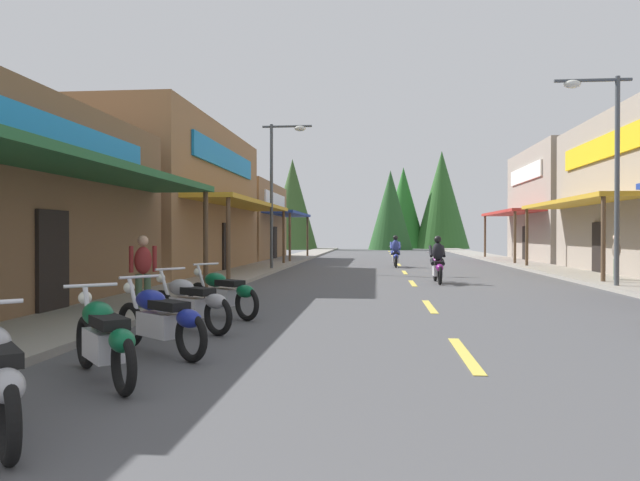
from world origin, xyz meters
The scene contains 18 objects.
ground centered at (0.00, 25.10, -0.05)m, with size 10.81×80.20×0.10m, color #4C4C4F.
sidewalk_left centered at (-6.50, 25.10, 0.06)m, with size 2.19×80.20×0.12m, color gray.
sidewalk_right centered at (6.50, 25.10, 0.06)m, with size 2.19×80.20×0.12m, color gray.
centerline_dashes centered at (0.00, 28.82, 0.01)m, with size 0.16×56.51×0.01m.
storefront_left_middle centered at (-12.04, 24.81, 3.09)m, with size 10.76×13.25×6.17m.
storefront_left_far centered at (-11.94, 36.95, 2.41)m, with size 10.57×9.82×4.81m.
storefront_right_far centered at (11.44, 35.99, 3.32)m, with size 9.56×9.90×6.63m.
streetlamp_left centered at (-5.47, 25.93, 4.20)m, with size 2.19×0.30×6.47m.
streetlamp_right centered at (5.46, 18.16, 4.06)m, with size 2.19×0.30×6.22m.
motorcycle_parked_left_1 centered at (-4.16, 6.39, 0.49)m, with size 1.47×1.69×1.04m.
motorcycle_parked_left_2 centered at (-4.08, 7.87, 0.49)m, with size 1.76×1.38×1.04m.
motorcycle_parked_left_3 centered at (-4.28, 9.77, 0.49)m, with size 1.82×1.29×1.04m.
motorcycle_parked_left_4 centered at (-4.16, 11.43, 0.49)m, with size 1.77×1.36×1.04m.
rider_cruising_lead centered at (0.83, 19.99, 0.66)m, with size 0.60×2.14×1.57m.
rider_cruising_trailing centered at (-0.25, 29.47, 0.66)m, with size 0.60×2.14×1.57m.
pedestrian_by_shop centered at (6.72, 20.55, 0.93)m, with size 0.41×0.51×1.62m.
pedestrian_browsing centered at (-5.96, 11.91, 0.92)m, with size 0.47×0.43×1.59m.
treeline_backdrop centered at (0.23, 66.21, 4.96)m, with size 22.18×11.47×11.09m.
Camera 1 is at (-1.18, 0.20, 1.62)m, focal length 33.15 mm.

